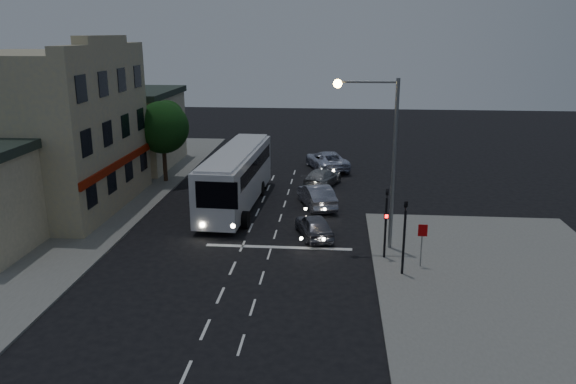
# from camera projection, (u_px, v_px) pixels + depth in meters

# --- Properties ---
(ground) EXTENTS (120.00, 120.00, 0.00)m
(ground) POSITION_uv_depth(u_px,v_px,m) (236.00, 260.00, 28.86)
(ground) COLOR black
(sidewalk_near) EXTENTS (12.00, 24.00, 0.12)m
(sidewalk_near) POSITION_uv_depth(u_px,v_px,m) (520.00, 306.00, 23.94)
(sidewalk_near) COLOR slate
(sidewalk_near) RESTS_ON ground
(sidewalk_far) EXTENTS (12.00, 50.00, 0.12)m
(sidewalk_far) POSITION_uv_depth(u_px,v_px,m) (65.00, 206.00, 37.57)
(sidewalk_far) COLOR slate
(sidewalk_far) RESTS_ON ground
(road_markings) EXTENTS (8.00, 30.55, 0.01)m
(road_markings) POSITION_uv_depth(u_px,v_px,m) (268.00, 238.00, 31.92)
(road_markings) COLOR silver
(road_markings) RESTS_ON ground
(tour_bus) EXTENTS (3.17, 12.62, 3.84)m
(tour_bus) POSITION_uv_depth(u_px,v_px,m) (236.00, 176.00, 37.36)
(tour_bus) COLOR silver
(tour_bus) RESTS_ON ground
(car_suv) EXTENTS (2.66, 4.22, 1.34)m
(car_suv) POSITION_uv_depth(u_px,v_px,m) (314.00, 226.00, 32.00)
(car_suv) COLOR slate
(car_suv) RESTS_ON ground
(car_sedan_a) EXTENTS (2.95, 4.97, 1.55)m
(car_sedan_a) POSITION_uv_depth(u_px,v_px,m) (317.00, 196.00, 37.46)
(car_sedan_a) COLOR gray
(car_sedan_a) RESTS_ON ground
(car_sedan_b) EXTENTS (3.26, 5.02, 1.35)m
(car_sedan_b) POSITION_uv_depth(u_px,v_px,m) (322.00, 178.00, 42.47)
(car_sedan_b) COLOR #9B9B9C
(car_sedan_b) RESTS_ON ground
(car_sedan_c) EXTENTS (4.25, 6.23, 1.58)m
(car_sedan_c) POSITION_uv_depth(u_px,v_px,m) (327.00, 160.00, 47.75)
(car_sedan_c) COLOR silver
(car_sedan_c) RESTS_ON ground
(traffic_signal_main) EXTENTS (0.25, 0.35, 4.10)m
(traffic_signal_main) POSITION_uv_depth(u_px,v_px,m) (386.00, 215.00, 28.31)
(traffic_signal_main) COLOR black
(traffic_signal_main) RESTS_ON sidewalk_near
(traffic_signal_side) EXTENTS (0.18, 0.15, 4.10)m
(traffic_signal_side) POSITION_uv_depth(u_px,v_px,m) (405.00, 228.00, 26.36)
(traffic_signal_side) COLOR black
(traffic_signal_side) RESTS_ON sidewalk_near
(regulatory_sign) EXTENTS (0.45, 0.12, 2.20)m
(regulatory_sign) POSITION_uv_depth(u_px,v_px,m) (422.00, 238.00, 27.43)
(regulatory_sign) COLOR slate
(regulatory_sign) RESTS_ON sidewalk_near
(streetlight) EXTENTS (3.32, 0.44, 9.00)m
(streetlight) POSITION_uv_depth(u_px,v_px,m) (382.00, 145.00, 28.78)
(streetlight) COLOR slate
(streetlight) RESTS_ON sidewalk_near
(main_building) EXTENTS (10.12, 12.00, 11.00)m
(main_building) POSITION_uv_depth(u_px,v_px,m) (42.00, 131.00, 36.25)
(main_building) COLOR gray
(main_building) RESTS_ON sidewalk_far
(low_building_north) EXTENTS (9.40, 9.40, 6.50)m
(low_building_north) POSITION_uv_depth(u_px,v_px,m) (120.00, 128.00, 48.19)
(low_building_north) COLOR tan
(low_building_north) RESTS_ON sidewalk_far
(street_tree) EXTENTS (4.00, 4.00, 6.20)m
(street_tree) POSITION_uv_depth(u_px,v_px,m) (162.00, 125.00, 42.69)
(street_tree) COLOR black
(street_tree) RESTS_ON sidewalk_far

